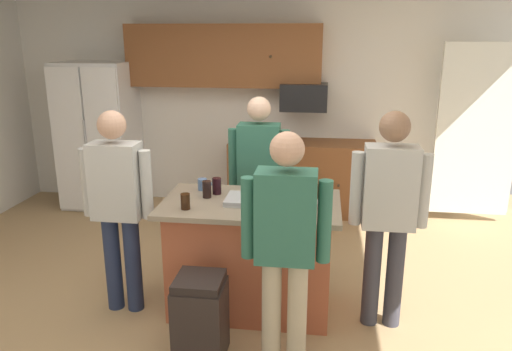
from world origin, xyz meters
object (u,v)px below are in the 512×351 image
(glass_dark_ale, at_px, (308,189))
(serving_tray, at_px, (254,200))
(kitchen_island, at_px, (251,255))
(trash_bin, at_px, (200,318))
(person_guest_by_door, at_px, (285,239))
(glass_short_whisky, at_px, (217,186))
(glass_stout_tall, at_px, (207,189))
(mug_ceramic_white, at_px, (308,202))
(person_guest_right, at_px, (389,207))
(mug_blue_stoneware, at_px, (203,184))
(tumbler_amber, at_px, (315,194))
(refrigerator, at_px, (99,136))
(person_guest_left, at_px, (259,172))
(person_elder_center, at_px, (118,200))
(microwave_over_range, at_px, (304,97))
(glass_pilsner, at_px, (185,201))

(glass_dark_ale, height_order, serving_tray, glass_dark_ale)
(kitchen_island, distance_m, trash_bin, 0.75)
(person_guest_by_door, distance_m, trash_bin, 0.86)
(kitchen_island, distance_m, glass_short_whisky, 0.62)
(kitchen_island, relative_size, glass_stout_tall, 10.14)
(mug_ceramic_white, bearing_deg, person_guest_right, -0.68)
(mug_blue_stoneware, bearing_deg, tumbler_amber, -12.56)
(refrigerator, xyz_separation_m, tumbler_amber, (2.79, -2.24, 0.07))
(person_guest_left, distance_m, mug_blue_stoneware, 0.66)
(kitchen_island, distance_m, person_guest_by_door, 0.92)
(person_elder_center, relative_size, person_guest_right, 0.98)
(tumbler_amber, distance_m, serving_tray, 0.47)
(mug_ceramic_white, height_order, glass_dark_ale, glass_dark_ale)
(mug_ceramic_white, distance_m, glass_stout_tall, 0.82)
(serving_tray, distance_m, trash_bin, 0.98)
(refrigerator, xyz_separation_m, serving_tray, (2.33, -2.29, 0.02))
(trash_bin, bearing_deg, glass_short_whisky, 93.50)
(kitchen_island, bearing_deg, person_guest_left, 92.70)
(glass_dark_ale, xyz_separation_m, glass_short_whisky, (-0.75, 0.02, -0.01))
(person_guest_right, relative_size, glass_short_whisky, 12.37)
(microwave_over_range, distance_m, kitchen_island, 2.61)
(kitchen_island, height_order, tumbler_amber, tumbler_amber)
(person_guest_right, bearing_deg, glass_dark_ale, -16.86)
(glass_pilsner, height_order, serving_tray, glass_pilsner)
(person_guest_right, xyz_separation_m, tumbler_amber, (-0.54, 0.14, 0.03))
(glass_dark_ale, height_order, glass_pilsner, glass_dark_ale)
(glass_pilsner, distance_m, glass_short_whisky, 0.42)
(glass_pilsner, xyz_separation_m, glass_short_whisky, (0.16, 0.39, 0.01))
(glass_stout_tall, xyz_separation_m, trash_bin, (0.11, -0.75, -0.69))
(glass_dark_ale, xyz_separation_m, serving_tray, (-0.41, -0.15, -0.06))
(glass_pilsner, bearing_deg, trash_bin, -65.76)
(mug_ceramic_white, relative_size, glass_stout_tall, 0.93)
(mug_ceramic_white, distance_m, serving_tray, 0.43)
(glass_dark_ale, relative_size, glass_short_whisky, 1.19)
(person_guest_by_door, distance_m, person_guest_right, 0.94)
(person_guest_left, relative_size, person_guest_right, 0.99)
(person_guest_left, relative_size, trash_bin, 2.70)
(refrigerator, height_order, serving_tray, refrigerator)
(refrigerator, distance_m, kitchen_island, 3.27)
(microwave_over_range, distance_m, glass_pilsner, 2.77)
(tumbler_amber, bearing_deg, glass_dark_ale, 115.74)
(person_guest_by_door, bearing_deg, kitchen_island, -0.00)
(microwave_over_range, distance_m, glass_dark_ale, 2.30)
(refrigerator, bearing_deg, tumbler_amber, -38.75)
(tumbler_amber, bearing_deg, person_guest_right, -14.62)
(refrigerator, bearing_deg, glass_pilsner, -53.75)
(refrigerator, distance_m, person_elder_center, 2.75)
(glass_short_whisky, bearing_deg, glass_stout_tall, -120.86)
(microwave_over_range, height_order, kitchen_island, microwave_over_range)
(person_guest_by_door, xyz_separation_m, glass_dark_ale, (0.11, 0.87, 0.07))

